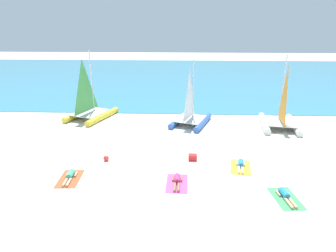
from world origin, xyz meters
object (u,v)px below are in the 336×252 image
(sailboat_yellow, at_px, (90,109))
(beach_ball, at_px, (106,158))
(towel_center_left, at_px, (177,183))
(sunbather_center_left, at_px, (177,181))
(towel_leftmost, at_px, (70,179))
(cooler_box, at_px, (193,157))
(sailboat_white, at_px, (280,117))
(sailboat_blue, at_px, (190,115))
(sunbather_leftmost, at_px, (70,176))
(sunbather_rightmost, at_px, (286,195))
(towel_center_right, at_px, (241,167))
(sunbather_center_right, at_px, (241,165))
(towel_rightmost, at_px, (286,198))

(sailboat_yellow, xyz_separation_m, beach_ball, (3.37, -8.07, -0.69))
(towel_center_left, bearing_deg, beach_ball, 150.77)
(towel_center_left, bearing_deg, sunbather_center_left, 88.84)
(towel_leftmost, xyz_separation_m, cooler_box, (6.57, 2.51, 0.17))
(sailboat_white, bearing_deg, sailboat_blue, -175.32)
(sailboat_white, xyz_separation_m, sunbather_leftmost, (-13.62, -8.54, -0.70))
(sailboat_yellow, relative_size, sunbather_rightmost, 3.64)
(towel_center_left, bearing_deg, sunbather_rightmost, -11.57)
(towel_center_right, bearing_deg, beach_ball, 176.55)
(towel_leftmost, bearing_deg, sunbather_leftmost, 93.83)
(sunbather_rightmost, distance_m, beach_ball, 10.01)
(towel_leftmost, height_order, sunbather_rightmost, sunbather_rightmost)
(sailboat_yellow, relative_size, towel_leftmost, 3.00)
(sailboat_blue, distance_m, sunbather_leftmost, 11.20)
(beach_ball, bearing_deg, sunbather_center_right, -2.97)
(sailboat_white, relative_size, towel_center_left, 2.93)
(sailboat_white, bearing_deg, sunbather_leftmost, -139.40)
(towel_center_right, bearing_deg, sailboat_blue, 109.91)
(towel_center_left, height_order, beach_ball, beach_ball)
(sailboat_yellow, bearing_deg, beach_ball, -47.98)
(sailboat_white, bearing_deg, sunbather_center_right, -113.78)
(sailboat_blue, bearing_deg, sunbather_center_right, -50.25)
(sailboat_yellow, relative_size, cooler_box, 11.42)
(towel_rightmost, height_order, beach_ball, beach_ball)
(towel_center_right, height_order, sunbather_center_right, sunbather_center_right)
(sailboat_white, xyz_separation_m, beach_ball, (-12.22, -6.42, -0.66))
(towel_leftmost, xyz_separation_m, sunbather_rightmost, (10.80, -1.26, 0.13))
(sunbather_center_left, bearing_deg, sunbather_center_right, 29.03)
(sailboat_yellow, height_order, sunbather_center_left, sailboat_yellow)
(towel_rightmost, bearing_deg, sunbather_center_left, 167.02)
(towel_center_right, bearing_deg, towel_center_left, -152.04)
(sunbather_leftmost, xyz_separation_m, sunbather_rightmost, (10.80, -1.33, 0.00))
(sailboat_white, distance_m, towel_center_right, 8.19)
(towel_center_right, distance_m, cooler_box, 2.83)
(towel_leftmost, distance_m, towel_rightmost, 10.89)
(sailboat_blue, xyz_separation_m, sailboat_yellow, (-8.59, 1.18, 0.08))
(sunbather_center_right, distance_m, towel_rightmost, 3.45)
(sunbather_center_left, bearing_deg, sunbather_rightmost, -11.13)
(sunbather_rightmost, bearing_deg, towel_center_left, 161.59)
(sailboat_blue, bearing_deg, sunbather_center_left, -76.23)
(sunbather_leftmost, bearing_deg, sailboat_blue, 49.84)
(towel_leftmost, distance_m, sunbather_center_right, 9.47)
(sailboat_blue, bearing_deg, sailboat_white, 15.74)
(sunbather_center_left, height_order, towel_center_right, sunbather_center_left)
(sailboat_white, height_order, towel_leftmost, sailboat_white)
(towel_rightmost, relative_size, sunbather_rightmost, 1.21)
(towel_center_right, height_order, sunbather_rightmost, sunbather_rightmost)
(towel_leftmost, xyz_separation_m, towel_center_left, (5.68, -0.21, 0.00))
(sailboat_white, height_order, beach_ball, sailboat_white)
(sailboat_blue, relative_size, towel_leftmost, 2.71)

